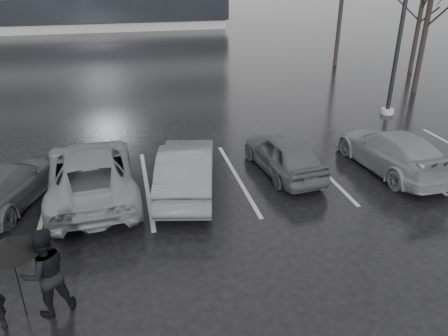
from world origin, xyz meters
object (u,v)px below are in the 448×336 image
(car_west_b, at_px, (91,172))
(pedestrian_right, at_px, (46,272))
(car_west_c, at_px, (4,185))
(lamp_post, at_px, (406,1))
(car_main, at_px, (284,154))
(car_west_a, at_px, (187,169))
(tree_ne, at_px, (421,12))
(car_east, at_px, (392,151))
(tree_east, at_px, (429,11))

(car_west_b, height_order, pedestrian_right, pedestrian_right)
(car_west_c, relative_size, lamp_post, 0.40)
(car_main, bearing_deg, car_west_a, 3.30)
(car_west_c, distance_m, lamp_post, 16.01)
(car_west_a, xyz_separation_m, car_west_c, (-4.95, 0.30, -0.11))
(car_main, distance_m, tree_ne, 17.12)
(car_west_c, height_order, tree_ne, tree_ne)
(car_west_c, relative_size, car_east, 0.93)
(car_west_b, height_order, tree_east, tree_east)
(car_west_b, bearing_deg, pedestrian_right, 78.49)
(car_west_a, xyz_separation_m, car_east, (6.60, -0.06, -0.06))
(lamp_post, distance_m, tree_east, 4.41)
(car_main, bearing_deg, car_west_b, -4.45)
(car_main, distance_m, car_west_a, 3.21)
(car_west_a, bearing_deg, car_main, -158.70)
(car_east, height_order, tree_ne, tree_ne)
(car_west_c, relative_size, tree_ne, 0.59)
(car_west_b, relative_size, pedestrian_right, 2.83)
(car_east, xyz_separation_m, pedestrian_right, (-9.87, -4.20, 0.26))
(car_east, height_order, pedestrian_right, pedestrian_right)
(car_west_a, relative_size, lamp_post, 0.42)
(tree_ne, bearing_deg, car_main, -137.23)
(car_west_b, relative_size, car_east, 1.15)
(car_west_a, relative_size, car_west_c, 1.04)
(car_west_a, relative_size, tree_ne, 0.61)
(lamp_post, bearing_deg, car_west_c, -161.77)
(car_main, relative_size, car_west_b, 0.72)
(tree_east, xyz_separation_m, tree_ne, (2.50, 4.00, -0.50))
(pedestrian_right, xyz_separation_m, tree_ne, (18.81, 16.24, 2.60))
(car_main, distance_m, pedestrian_right, 8.02)
(car_west_c, distance_m, car_east, 11.56)
(car_east, distance_m, lamp_post, 7.30)
(lamp_post, distance_m, tree_ne, 9.05)
(car_west_b, xyz_separation_m, tree_east, (15.72, 7.63, 3.29))
(car_east, bearing_deg, car_west_b, -6.98)
(car_main, distance_m, lamp_post, 9.01)
(car_west_b, relative_size, tree_east, 0.64)
(car_west_a, height_order, pedestrian_right, pedestrian_right)
(car_west_a, xyz_separation_m, car_west_b, (-2.67, 0.36, 0.00))
(car_west_c, xyz_separation_m, lamp_post, (14.70, 4.84, 4.08))
(car_west_a, bearing_deg, car_west_b, 4.30)
(car_west_b, distance_m, car_west_c, 2.29)
(car_west_a, distance_m, pedestrian_right, 5.37)
(car_main, height_order, tree_east, tree_east)
(car_east, bearing_deg, lamp_post, -125.55)
(car_west_a, xyz_separation_m, lamp_post, (9.75, 5.14, 3.98))
(car_main, height_order, car_west_b, car_west_b)
(car_west_c, bearing_deg, car_east, -163.02)
(car_main, relative_size, car_west_c, 0.89)
(car_main, xyz_separation_m, tree_ne, (12.39, 11.46, 2.88))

